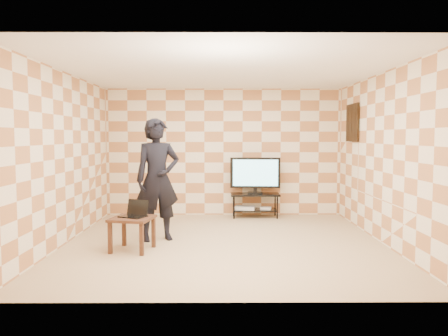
{
  "coord_description": "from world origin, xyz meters",
  "views": [
    {
      "loc": [
        -0.04,
        -6.83,
        1.69
      ],
      "look_at": [
        0.0,
        0.6,
        1.15
      ],
      "focal_mm": 35.0,
      "sensor_mm": 36.0,
      "label": 1
    }
  ],
  "objects": [
    {
      "name": "tv_stand",
      "position": [
        0.66,
        2.19,
        0.37
      ],
      "size": [
        1.01,
        0.45,
        0.5
      ],
      "color": "black",
      "rests_on": "floor"
    },
    {
      "name": "ceiling",
      "position": [
        0.0,
        0.0,
        2.7
      ],
      "size": [
        5.0,
        5.0,
        0.02
      ],
      "primitive_type": "cube",
      "color": "white",
      "rests_on": "wall_back"
    },
    {
      "name": "floor",
      "position": [
        0.0,
        0.0,
        0.0
      ],
      "size": [
        5.0,
        5.0,
        0.0
      ],
      "primitive_type": "plane",
      "color": "tan",
      "rests_on": "ground"
    },
    {
      "name": "person",
      "position": [
        -1.08,
        0.21,
        0.99
      ],
      "size": [
        0.85,
        0.71,
        1.98
      ],
      "primitive_type": "imported",
      "rotation": [
        0.0,
        0.0,
        0.38
      ],
      "color": "black",
      "rests_on": "floor"
    },
    {
      "name": "side_table",
      "position": [
        -1.36,
        -0.46,
        0.41
      ],
      "size": [
        0.68,
        0.68,
        0.5
      ],
      "color": "#351B11",
      "rests_on": "floor"
    },
    {
      "name": "dvd_player",
      "position": [
        0.45,
        2.15,
        0.21
      ],
      "size": [
        0.45,
        0.36,
        0.07
      ],
      "primitive_type": "cube",
      "rotation": [
        0.0,
        0.0,
        -0.18
      ],
      "color": "#B9B9BB",
      "rests_on": "tv_stand"
    },
    {
      "name": "wall_art",
      "position": [
        2.47,
        1.55,
        1.95
      ],
      "size": [
        0.04,
        0.72,
        0.72
      ],
      "color": "black",
      "rests_on": "wall_right"
    },
    {
      "name": "wall_back",
      "position": [
        0.0,
        2.5,
        1.35
      ],
      "size": [
        5.0,
        0.02,
        2.7
      ],
      "primitive_type": "cube",
      "color": "beige",
      "rests_on": "ground"
    },
    {
      "name": "game_console",
      "position": [
        0.88,
        2.18,
        0.2
      ],
      "size": [
        0.24,
        0.2,
        0.05
      ],
      "primitive_type": "cube",
      "rotation": [
        0.0,
        0.0,
        -0.23
      ],
      "color": "silver",
      "rests_on": "tv_stand"
    },
    {
      "name": "wall_front",
      "position": [
        0.0,
        -2.5,
        1.35
      ],
      "size": [
        5.0,
        0.02,
        2.7
      ],
      "primitive_type": "cube",
      "color": "beige",
      "rests_on": "ground"
    },
    {
      "name": "wall_right",
      "position": [
        2.5,
        0.0,
        1.35
      ],
      "size": [
        0.02,
        5.0,
        2.7
      ],
      "primitive_type": "cube",
      "color": "beige",
      "rests_on": "ground"
    },
    {
      "name": "laptop",
      "position": [
        -1.34,
        -0.41,
        0.55
      ],
      "size": [
        0.45,
        0.41,
        0.24
      ],
      "color": "black",
      "rests_on": "side_table"
    },
    {
      "name": "tv",
      "position": [
        0.66,
        2.19,
        0.92
      ],
      "size": [
        1.04,
        0.21,
        0.75
      ],
      "color": "black",
      "rests_on": "tv_stand"
    },
    {
      "name": "wall_left",
      "position": [
        -2.5,
        0.0,
        1.35
      ],
      "size": [
        0.02,
        5.0,
        2.7
      ],
      "primitive_type": "cube",
      "color": "beige",
      "rests_on": "ground"
    }
  ]
}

